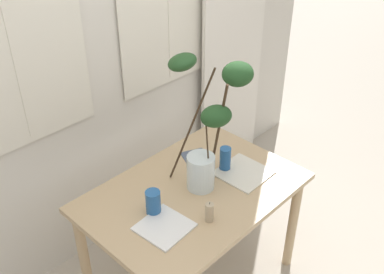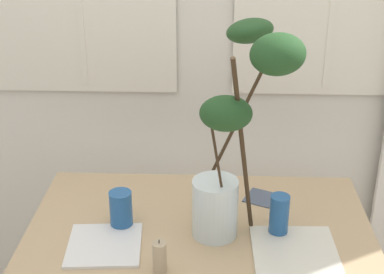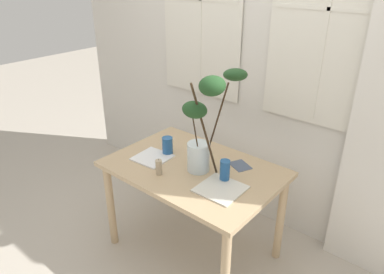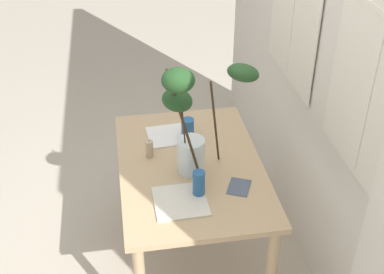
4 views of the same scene
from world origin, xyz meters
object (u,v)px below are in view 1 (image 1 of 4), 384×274
drinking_glass_blue_left (153,202)px  drinking_glass_blue_right (225,159)px  vase_with_branches (208,126)px  pillar_candle (209,212)px  dining_table (193,204)px  plate_square_right (243,173)px  plate_square_left (164,227)px

drinking_glass_blue_left → drinking_glass_blue_right: drinking_glass_blue_right is taller
vase_with_branches → pillar_candle: bearing=-135.6°
vase_with_branches → drinking_glass_blue_right: (0.16, 0.01, -0.30)m
dining_table → drinking_glass_blue_left: bearing=174.8°
pillar_candle → drinking_glass_blue_right: bearing=30.6°
drinking_glass_blue_right → dining_table: bearing=-179.1°
plate_square_right → pillar_candle: (-0.43, -0.12, 0.05)m
vase_with_branches → drinking_glass_blue_left: 0.49m
drinking_glass_blue_right → pillar_candle: bearing=-149.4°
drinking_glass_blue_left → plate_square_left: bearing=-108.0°
dining_table → drinking_glass_blue_right: drinking_glass_blue_right is taller
plate_square_right → pillar_candle: bearing=-164.5°
drinking_glass_blue_right → pillar_candle: size_ratio=1.24×
plate_square_left → plate_square_right: size_ratio=0.87×
drinking_glass_blue_right → plate_square_left: drinking_glass_blue_right is taller
drinking_glass_blue_left → plate_square_left: size_ratio=0.56×
vase_with_branches → pillar_candle: vase_with_branches is taller
dining_table → plate_square_left: (-0.31, -0.10, 0.11)m
dining_table → plate_square_left: plate_square_left is taller
dining_table → vase_with_branches: bearing=-1.6°
drinking_glass_blue_left → drinking_glass_blue_right: size_ratio=0.91×
dining_table → drinking_glass_blue_left: size_ratio=8.89×
drinking_glass_blue_left → drinking_glass_blue_right: 0.54m
plate_square_right → vase_with_branches: bearing=153.6°
drinking_glass_blue_right → plate_square_right: size_ratio=0.54×
dining_table → pillar_candle: bearing=-117.6°
vase_with_branches → drinking_glass_blue_left: (-0.38, 0.03, -0.30)m
vase_with_branches → drinking_glass_blue_right: 0.34m
dining_table → plate_square_right: 0.35m
dining_table → vase_with_branches: 0.49m
drinking_glass_blue_right → plate_square_left: (-0.58, -0.10, -0.07)m
plate_square_left → pillar_candle: size_ratio=2.01×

